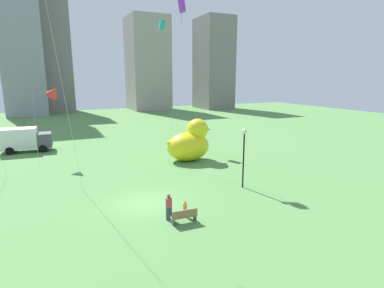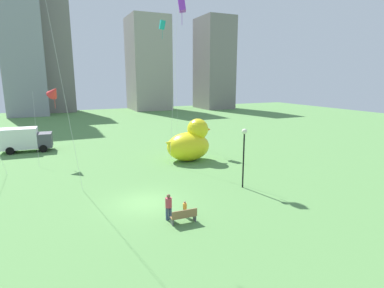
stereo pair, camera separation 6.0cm
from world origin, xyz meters
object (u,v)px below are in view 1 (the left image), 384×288
object	(u,v)px
person_adult	(169,206)
kite_red	(54,92)
kite_purple	(182,7)
giant_inflatable_duck	(190,143)
box_truck	(24,140)
park_bench	(184,216)
lamppost	(244,145)
person_child	(185,208)
kite_teal	(162,26)

from	to	relation	value
person_adult	kite_red	bearing A→B (deg)	107.18
kite_red	kite_purple	bearing A→B (deg)	-30.37
giant_inflatable_duck	box_truck	xyz separation A→B (m)	(-16.13, 11.67, -0.44)
kite_purple	kite_red	bearing A→B (deg)	149.63
giant_inflatable_duck	kite_red	distance (m)	14.84
box_truck	park_bench	bearing A→B (deg)	-68.52
park_bench	lamppost	size ratio (longest dim) A/B	0.34
person_child	box_truck	distance (m)	26.15
park_bench	kite_purple	distance (m)	19.74
box_truck	kite_teal	size ratio (longest dim) A/B	0.36
park_bench	kite_teal	size ratio (longest dim) A/B	0.10
lamppost	box_truck	xyz separation A→B (m)	(-16.53, 21.07, -2.03)
kite_red	person_child	bearing A→B (deg)	-69.76
person_child	kite_purple	distance (m)	19.04
box_truck	kite_purple	world-z (taller)	kite_purple
person_child	giant_inflatable_duck	bearing A→B (deg)	64.51
giant_inflatable_duck	kite_red	world-z (taller)	kite_red
kite_red	kite_teal	distance (m)	16.41
park_bench	giant_inflatable_duck	world-z (taller)	giant_inflatable_duck
lamppost	kite_red	bearing A→B (deg)	130.58
box_truck	kite_teal	bearing A→B (deg)	-3.54
box_truck	kite_purple	bearing A→B (deg)	-40.11
person_adult	kite_purple	bearing A→B (deg)	63.28
giant_inflatable_duck	lamppost	distance (m)	9.55
giant_inflatable_duck	kite_purple	distance (m)	13.22
kite_teal	person_child	bearing A→B (deg)	-106.54
person_child	box_truck	bearing A→B (deg)	113.03
park_bench	box_truck	world-z (taller)	box_truck
box_truck	kite_red	world-z (taller)	kite_red
park_bench	person_child	distance (m)	0.96
person_adult	box_truck	size ratio (longest dim) A/B	0.29
person_child	kite_teal	xyz separation A→B (m)	(6.83, 23.00, 14.56)
giant_inflatable_duck	person_adult	bearing A→B (deg)	-119.42
person_child	kite_teal	distance (m)	28.06
person_child	kite_red	distance (m)	20.45
giant_inflatable_duck	kite_teal	world-z (taller)	kite_teal
box_truck	kite_red	distance (m)	8.97
park_bench	person_child	xyz separation A→B (m)	(0.43, 0.85, 0.09)
person_adult	kite_red	size ratio (longest dim) A/B	0.21
kite_red	kite_purple	size ratio (longest dim) A/B	0.51
person_adult	person_child	distance (m)	1.13
lamppost	kite_purple	size ratio (longest dim) A/B	0.30
person_adult	lamppost	xyz separation A→B (m)	(7.38, 2.98, 2.55)
person_child	lamppost	bearing A→B (deg)	25.31
kite_teal	box_truck	bearing A→B (deg)	176.46
person_adult	person_child	size ratio (longest dim) A/B	1.61
person_child	giant_inflatable_duck	xyz separation A→B (m)	(5.91, 12.39, 1.31)
person_adult	person_child	world-z (taller)	person_adult
giant_inflatable_duck	box_truck	bearing A→B (deg)	144.13
park_bench	lamppost	world-z (taller)	lamppost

